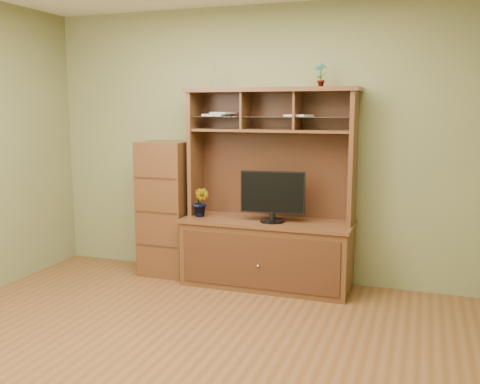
% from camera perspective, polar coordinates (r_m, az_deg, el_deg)
% --- Properties ---
extents(room, '(4.54, 4.04, 2.74)m').
position_cam_1_polar(room, '(3.50, -7.54, 2.94)').
color(room, brown).
rests_on(room, ground).
extents(media_hutch, '(1.66, 0.61, 1.90)m').
position_cam_1_polar(media_hutch, '(5.18, 2.97, -4.35)').
color(media_hutch, '#462214').
rests_on(media_hutch, room).
extents(monitor, '(0.61, 0.23, 0.48)m').
position_cam_1_polar(monitor, '(5.01, 3.48, -0.36)').
color(monitor, black).
rests_on(monitor, media_hutch).
extents(orchid_plant, '(0.18, 0.15, 0.29)m').
position_cam_1_polar(orchid_plant, '(5.26, -4.18, -1.08)').
color(orchid_plant, '#22561D').
rests_on(orchid_plant, media_hutch).
extents(top_plant, '(0.13, 0.10, 0.22)m').
position_cam_1_polar(top_plant, '(5.01, 8.59, 12.24)').
color(top_plant, '#335F21').
rests_on(top_plant, media_hutch).
extents(reed_diffuser, '(0.05, 0.05, 0.25)m').
position_cam_1_polar(reed_diffuser, '(5.30, -2.70, 12.05)').
color(reed_diffuser, silver).
rests_on(reed_diffuser, media_hutch).
extents(magazines, '(1.09, 0.24, 0.04)m').
position_cam_1_polar(magazines, '(5.19, 0.45, 8.26)').
color(magazines, '#BBBBC0').
rests_on(magazines, media_hutch).
extents(side_cabinet, '(0.49, 0.45, 1.38)m').
position_cam_1_polar(side_cabinet, '(5.57, -7.86, -1.73)').
color(side_cabinet, '#462214').
rests_on(side_cabinet, room).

